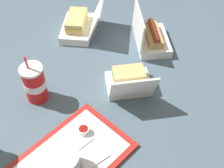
# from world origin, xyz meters

# --- Properties ---
(ground_plane) EXTENTS (3.20, 3.20, 0.00)m
(ground_plane) POSITION_xyz_m (0.00, 0.00, 0.00)
(ground_plane) COLOR #4C6070
(food_tray) EXTENTS (0.41, 0.32, 0.01)m
(food_tray) POSITION_xyz_m (0.28, 0.09, 0.01)
(food_tray) COLOR red
(food_tray) RESTS_ON ground_plane
(cake_container) EXTENTS (0.11, 0.11, 0.08)m
(cake_container) POSITION_xyz_m (0.33, 0.10, 0.05)
(cake_container) COLOR black
(cake_container) RESTS_ON food_tray
(ketchup_cup) EXTENTS (0.04, 0.04, 0.02)m
(ketchup_cup) POSITION_xyz_m (0.18, 0.07, 0.03)
(ketchup_cup) COLOR white
(ketchup_cup) RESTS_ON food_tray
(napkin_stack) EXTENTS (0.12, 0.12, 0.00)m
(napkin_stack) POSITION_xyz_m (0.22, 0.05, 0.02)
(napkin_stack) COLOR white
(napkin_stack) RESTS_ON food_tray
(plastic_fork) EXTENTS (0.11, 0.05, 0.00)m
(plastic_fork) POSITION_xyz_m (0.26, 0.17, 0.02)
(plastic_fork) COLOR white
(plastic_fork) RESTS_ON food_tray
(clamshell_hotdog_right) EXTENTS (0.25, 0.24, 0.18)m
(clamshell_hotdog_right) POSITION_xyz_m (-0.37, 0.03, 0.04)
(clamshell_hotdog_right) COLOR white
(clamshell_hotdog_right) RESTS_ON ground_plane
(clamshell_sandwich_center) EXTENTS (0.25, 0.25, 0.16)m
(clamshell_sandwich_center) POSITION_xyz_m (-0.09, 0.09, 0.04)
(clamshell_sandwich_center) COLOR white
(clamshell_sandwich_center) RESTS_ON ground_plane
(clamshell_sandwich_front) EXTENTS (0.27, 0.27, 0.17)m
(clamshell_sandwich_front) POSITION_xyz_m (-0.26, -0.30, 0.04)
(clamshell_sandwich_front) COLOR white
(clamshell_sandwich_front) RESTS_ON ground_plane
(soda_cup_right) EXTENTS (0.09, 0.09, 0.22)m
(soda_cup_right) POSITION_xyz_m (0.15, -0.19, 0.08)
(soda_cup_right) COLOR red
(soda_cup_right) RESTS_ON ground_plane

